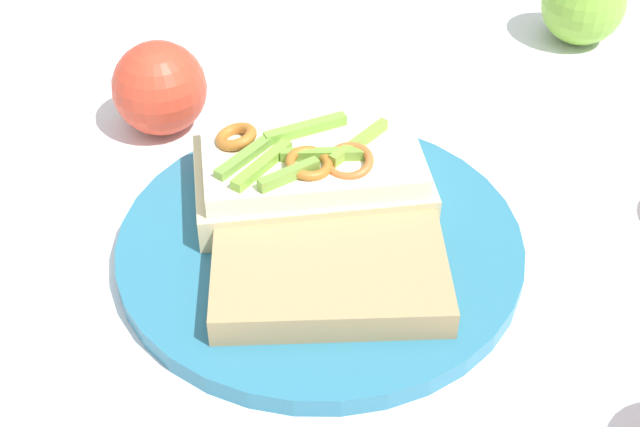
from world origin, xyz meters
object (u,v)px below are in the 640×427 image
bread_slice_side (330,271)px  apple_1 (160,88)px  apple_3 (584,3)px  sandwich (311,173)px  plate (320,245)px

bread_slice_side → apple_1: 0.23m
bread_slice_side → apple_3: (0.25, -0.31, 0.01)m
sandwich → bread_slice_side: (-0.08, 0.01, -0.01)m
apple_3 → plate: bearing=124.2°
bread_slice_side → apple_3: size_ratio=1.94×
apple_1 → apple_3: bearing=-85.1°
plate → sandwich: sandwich is taller
bread_slice_side → apple_1: apple_1 is taller
plate → bread_slice_side: bearing=171.7°
sandwich → apple_1: (0.13, 0.08, 0.00)m
bread_slice_side → apple_1: size_ratio=1.97×
plate → sandwich: size_ratio=1.58×
plate → apple_3: 0.36m
bread_slice_side → apple_1: (0.21, 0.07, 0.01)m
plate → bread_slice_side: bread_slice_side is taller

